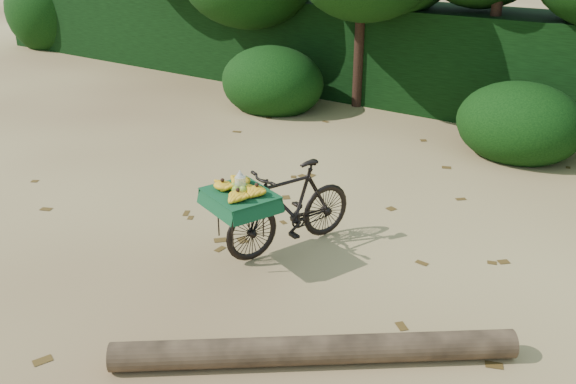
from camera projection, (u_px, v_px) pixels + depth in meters
The scene contains 7 objects.
ground at pixel (259, 240), 6.66m from camera, with size 80.00×80.00×0.00m, color tan.
vendor_bicycle at pixel (289, 206), 6.31m from camera, with size 1.08×1.75×0.94m.
fallen_log at pixel (315, 350), 4.74m from camera, with size 0.23×0.23×3.16m, color brown.
hedge_backdrop at pixel (471, 62), 11.02m from camera, with size 26.00×1.80×1.80m, color black.
tree_row at pixel (425, 0), 10.32m from camera, with size 14.50×2.00×4.00m, color black, non-canonical shape.
bush_clumps at pixel (453, 116), 9.44m from camera, with size 8.80×1.70×0.90m, color black, non-canonical shape.
leaf_litter at pixel (293, 218), 7.15m from camera, with size 7.00×7.30×0.01m, color #4B3414, non-canonical shape.
Camera 1 is at (3.66, -4.63, 3.14)m, focal length 38.00 mm.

